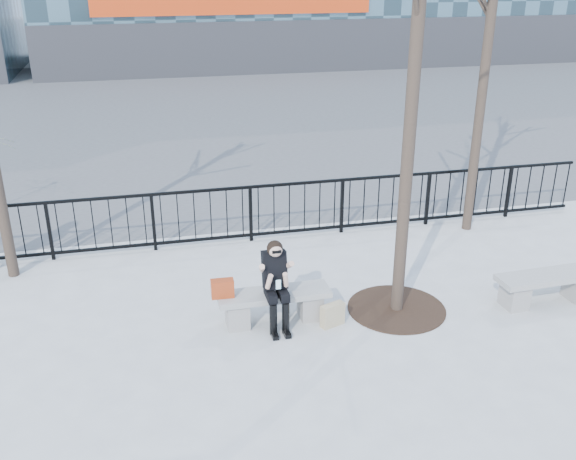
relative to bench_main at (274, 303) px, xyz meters
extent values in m
plane|color=#A0A09B|center=(0.00, 0.00, -0.30)|extent=(120.00, 120.00, 0.00)
cube|color=#474747|center=(0.00, 15.00, -0.30)|extent=(60.00, 23.00, 0.01)
cube|color=black|center=(0.00, 3.00, 0.78)|extent=(14.00, 0.05, 0.05)
cube|color=black|center=(0.00, 3.00, -0.18)|extent=(14.00, 0.05, 0.05)
cube|color=#2D2D30|center=(3.00, 21.96, 0.90)|extent=(18.00, 0.08, 2.40)
cube|color=#B8300C|center=(3.00, 21.90, 2.90)|extent=(12.60, 0.12, 1.00)
cube|color=#2D2D30|center=(20.00, 21.96, 0.90)|extent=(16.00, 0.08, 2.40)
cylinder|color=black|center=(1.90, -0.10, 3.45)|extent=(0.18, 0.18, 7.50)
cylinder|color=black|center=(4.50, 2.60, 3.20)|extent=(0.18, 0.18, 7.00)
cylinder|color=black|center=(1.90, -0.10, -0.29)|extent=(1.50, 1.50, 0.02)
cube|color=slate|center=(-0.55, 0.00, -0.10)|extent=(0.32, 0.38, 0.40)
cube|color=slate|center=(0.55, 0.00, -0.10)|extent=(0.32, 0.38, 0.40)
cube|color=gray|center=(0.00, 0.00, 0.14)|extent=(1.65, 0.46, 0.09)
cube|color=slate|center=(3.69, -0.44, -0.10)|extent=(0.33, 0.39, 0.41)
cube|color=gray|center=(4.25, -0.44, 0.15)|extent=(1.68, 0.47, 0.09)
cube|color=#9D3413|center=(-0.75, 0.02, 0.32)|extent=(0.33, 0.17, 0.27)
cube|color=#C3B989|center=(0.80, -0.32, -0.13)|extent=(0.39, 0.25, 0.35)
camera|label=1|loc=(-1.72, -8.09, 4.65)|focal=40.00mm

